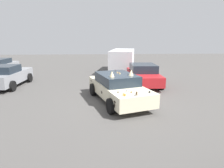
{
  "coord_description": "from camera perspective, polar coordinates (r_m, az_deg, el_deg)",
  "views": [
    {
      "loc": [
        -9.12,
        0.89,
        3.11
      ],
      "look_at": [
        0.0,
        0.3,
        0.9
      ],
      "focal_mm": 30.08,
      "sensor_mm": 36.0,
      "label": 1
    }
  ],
  "objects": [
    {
      "name": "ground_plane",
      "position": [
        9.68,
        1.78,
        -5.16
      ],
      "size": [
        60.0,
        60.0,
        0.0
      ],
      "primitive_type": "plane",
      "color": "#514F4C"
    },
    {
      "name": "art_car_decorated",
      "position": [
        9.51,
        1.72,
        -0.97
      ],
      "size": [
        4.96,
        3.09,
        1.67
      ],
      "rotation": [
        0.0,
        0.0,
        3.44
      ],
      "color": "beige",
      "rests_on": "ground"
    },
    {
      "name": "parked_van_row_back_center",
      "position": [
        18.09,
        3.26,
        7.44
      ],
      "size": [
        5.49,
        3.03,
        2.08
      ],
      "rotation": [
        0.0,
        0.0,
        -0.21
      ],
      "color": "silver",
      "rests_on": "ground"
    },
    {
      "name": "parked_sedan_near_left",
      "position": [
        14.2,
        -29.33,
        2.17
      ],
      "size": [
        4.12,
        2.17,
        1.45
      ],
      "rotation": [
        0.0,
        0.0,
        -0.05
      ],
      "color": "gray",
      "rests_on": "ground"
    },
    {
      "name": "parked_sedan_far_left",
      "position": [
        13.11,
        9.47,
        2.87
      ],
      "size": [
        4.29,
        2.15,
        1.41
      ],
      "rotation": [
        0.0,
        0.0,
        3.11
      ],
      "color": "red",
      "rests_on": "ground"
    }
  ]
}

